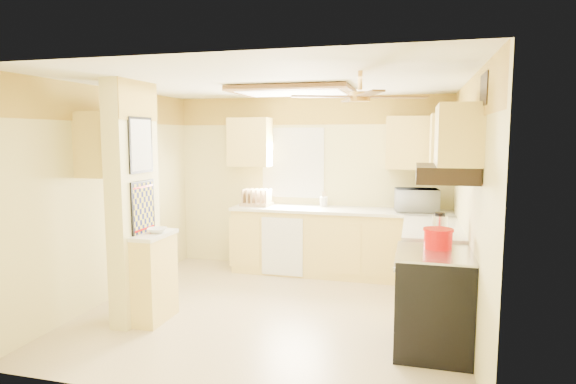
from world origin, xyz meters
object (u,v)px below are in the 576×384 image
(dutch_oven, at_px, (438,238))
(stove, at_px, (433,301))
(bowl, at_px, (157,230))
(kettle, at_px, (440,225))
(microwave, at_px, (417,200))

(dutch_oven, bearing_deg, stove, -102.05)
(bowl, bearing_deg, stove, -0.54)
(bowl, relative_size, kettle, 0.86)
(microwave, relative_size, dutch_oven, 2.00)
(stove, relative_size, dutch_oven, 3.33)
(stove, relative_size, kettle, 3.89)
(microwave, height_order, bowl, microwave)
(dutch_oven, bearing_deg, microwave, 95.35)
(stove, height_order, dutch_oven, dutch_oven)
(stove, height_order, kettle, kettle)
(stove, xyz_separation_m, microwave, (-0.15, 2.18, 0.63))
(stove, xyz_separation_m, dutch_oven, (0.04, 0.16, 0.55))
(bowl, distance_m, kettle, 2.90)
(microwave, bearing_deg, kettle, 89.88)
(dutch_oven, bearing_deg, kettle, 85.94)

